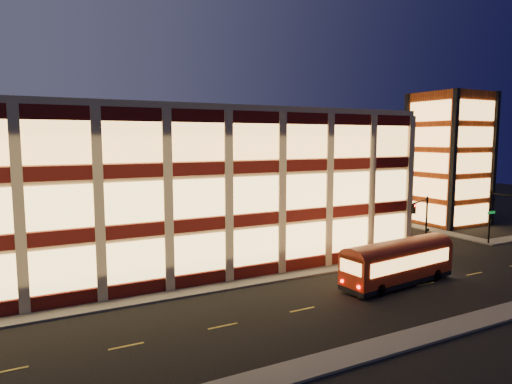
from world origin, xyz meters
TOP-DOWN VIEW (x-y plane):
  - ground at (0.00, 0.00)m, footprint 200.00×200.00m
  - sidewalk_office_south at (-3.00, 1.00)m, footprint 54.00×2.00m
  - sidewalk_office_east at (23.00, 17.00)m, footprint 2.00×30.00m
  - sidewalk_tower_west at (34.00, 17.00)m, footprint 2.00×30.00m
  - sidewalk_near at (0.00, -13.00)m, footprint 100.00×2.00m
  - office_building at (-2.91, 16.91)m, footprint 50.45×30.45m
  - stair_tower at (39.95, 11.95)m, footprint 8.60×8.60m
  - traffic_signal_far at (22.21, 0.24)m, footprint 3.79×1.87m
  - traffic_signal_right at (33.50, -0.62)m, footprint 1.20×4.37m
  - trolley_bus at (13.98, -4.91)m, footprint 10.92×3.75m

SIDE VIEW (x-z plane):
  - ground at x=0.00m, z-range 0.00..0.00m
  - sidewalk_office_south at x=-3.00m, z-range 0.00..0.15m
  - sidewalk_office_east at x=23.00m, z-range 0.00..0.15m
  - sidewalk_tower_west at x=34.00m, z-range 0.00..0.15m
  - sidewalk_near at x=0.00m, z-range 0.00..0.15m
  - trolley_bus at x=13.98m, z-range 0.20..3.82m
  - traffic_signal_right at x=33.50m, z-range 1.10..7.10m
  - traffic_signal_far at x=22.21m, z-range 1.11..7.11m
  - office_building at x=-2.91m, z-range 0.00..14.50m
  - stair_tower at x=39.95m, z-range -0.01..17.99m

